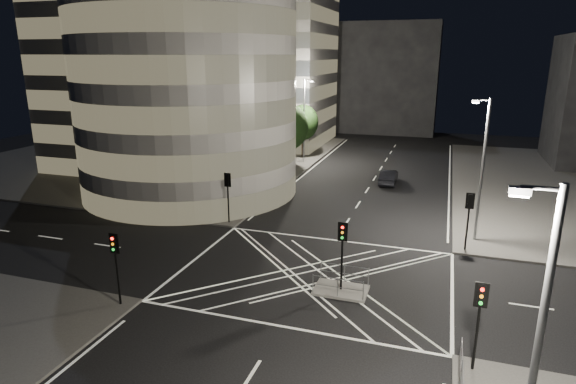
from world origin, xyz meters
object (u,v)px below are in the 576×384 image
(street_lamp_left_far, at_px, (304,118))
(street_lamp_right_far, at_px, (482,166))
(traffic_signal_fr, at_px, (469,211))
(traffic_signal_fl, at_px, (228,188))
(street_lamp_left_near, at_px, (246,143))
(central_island, at_px, (341,290))
(traffic_signal_nr, at_px, (479,310))
(sedan, at_px, (389,177))
(traffic_signal_nl, at_px, (116,256))
(traffic_signal_island, at_px, (342,243))
(street_lamp_right_near, at_px, (533,361))

(street_lamp_left_far, bearing_deg, street_lamp_right_far, -48.06)
(street_lamp_right_far, bearing_deg, traffic_signal_fr, -106.11)
(traffic_signal_fl, bearing_deg, street_lamp_left_near, 96.97)
(central_island, bearing_deg, traffic_signal_nr, -37.93)
(central_island, height_order, sedan, sedan)
(traffic_signal_nr, height_order, street_lamp_right_far, street_lamp_right_far)
(street_lamp_left_near, bearing_deg, street_lamp_right_far, -9.03)
(traffic_signal_fl, distance_m, traffic_signal_nr, 22.24)
(traffic_signal_fr, height_order, traffic_signal_nr, same)
(central_island, height_order, traffic_signal_nl, traffic_signal_nl)
(traffic_signal_island, distance_m, street_lamp_right_far, 13.13)
(street_lamp_right_far, bearing_deg, traffic_signal_nr, -92.30)
(central_island, distance_m, traffic_signal_nl, 12.36)
(traffic_signal_fl, xyz_separation_m, street_lamp_left_near, (-0.64, 5.20, 2.63))
(street_lamp_right_far, distance_m, street_lamp_right_near, 23.00)
(street_lamp_right_far, bearing_deg, traffic_signal_island, -125.30)
(traffic_signal_fl, distance_m, traffic_signal_fr, 17.60)
(traffic_signal_nl, distance_m, traffic_signal_island, 12.03)
(street_lamp_left_far, bearing_deg, street_lamp_left_near, -90.00)
(central_island, distance_m, traffic_signal_nr, 9.08)
(traffic_signal_island, bearing_deg, central_island, 0.00)
(traffic_signal_fr, bearing_deg, central_island, -129.33)
(central_island, bearing_deg, sedan, 90.75)
(traffic_signal_fl, bearing_deg, street_lamp_right_far, 6.88)
(central_island, bearing_deg, street_lamp_left_near, 130.27)
(central_island, distance_m, sedan, 24.63)
(street_lamp_left_far, bearing_deg, traffic_signal_nl, -89.01)
(street_lamp_left_near, bearing_deg, traffic_signal_nr, -45.87)
(street_lamp_left_far, bearing_deg, traffic_signal_nr, -63.64)
(traffic_signal_nr, height_order, street_lamp_right_near, street_lamp_right_near)
(traffic_signal_island, bearing_deg, sedan, 90.75)
(traffic_signal_fr, relative_size, sedan, 0.88)
(central_island, relative_size, street_lamp_right_near, 0.30)
(traffic_signal_fl, xyz_separation_m, traffic_signal_nl, (0.00, -13.60, 0.00))
(traffic_signal_fl, bearing_deg, traffic_signal_nr, -37.69)
(traffic_signal_fr, relative_size, street_lamp_right_far, 0.40)
(traffic_signal_fr, bearing_deg, traffic_signal_island, -129.33)
(street_lamp_right_near, distance_m, sedan, 38.23)
(traffic_signal_nr, distance_m, sedan, 30.83)
(central_island, distance_m, traffic_signal_fr, 11.10)
(central_island, bearing_deg, street_lamp_right_near, -59.25)
(central_island, relative_size, traffic_signal_island, 0.75)
(street_lamp_left_near, bearing_deg, central_island, -49.73)
(central_island, distance_m, street_lamp_right_near, 15.54)
(traffic_signal_nl, relative_size, street_lamp_right_near, 0.40)
(street_lamp_left_far, xyz_separation_m, sedan, (11.11, -6.88, -4.79))
(central_island, relative_size, traffic_signal_nr, 0.75)
(street_lamp_right_far, distance_m, sedan, 16.81)
(street_lamp_left_near, bearing_deg, street_lamp_left_far, 90.00)
(traffic_signal_nr, bearing_deg, traffic_signal_nl, 180.00)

